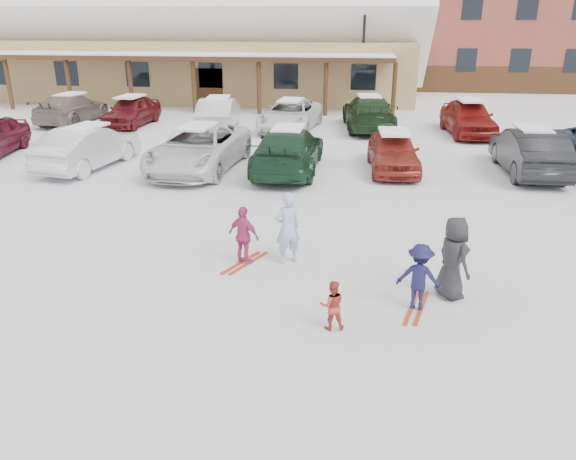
# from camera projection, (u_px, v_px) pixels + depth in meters

# --- Properties ---
(ground) EXTENTS (160.00, 160.00, 0.00)m
(ground) POSITION_uv_depth(u_px,v_px,m) (267.00, 294.00, 11.13)
(ground) COLOR white
(ground) RESTS_ON ground
(day_lodge) EXTENTS (29.12, 12.50, 10.38)m
(day_lodge) POSITION_uv_depth(u_px,v_px,m) (195.00, 33.00, 36.55)
(day_lodge) COLOR tan
(day_lodge) RESTS_ON ground
(lamp_post) EXTENTS (0.50, 0.25, 5.75)m
(lamp_post) POSITION_uv_depth(u_px,v_px,m) (363.00, 49.00, 31.64)
(lamp_post) COLOR black
(lamp_post) RESTS_ON ground
(conifer_3) EXTENTS (3.96, 3.96, 9.18)m
(conifer_3) POSITION_uv_depth(u_px,v_px,m) (409.00, 13.00, 49.34)
(conifer_3) COLOR black
(conifer_3) RESTS_ON ground
(adult_skier) EXTENTS (0.71, 0.64, 1.64)m
(adult_skier) POSITION_uv_depth(u_px,v_px,m) (288.00, 228.00, 12.26)
(adult_skier) COLOR #9EB8DE
(adult_skier) RESTS_ON ground
(toddler_red) EXTENTS (0.50, 0.42, 0.92)m
(toddler_red) POSITION_uv_depth(u_px,v_px,m) (332.00, 305.00, 9.77)
(toddler_red) COLOR #B43A2F
(toddler_red) RESTS_ON ground
(child_navy) EXTENTS (0.94, 0.69, 1.31)m
(child_navy) POSITION_uv_depth(u_px,v_px,m) (419.00, 277.00, 10.36)
(child_navy) COLOR #16153E
(child_navy) RESTS_ON ground
(skis_child_navy) EXTENTS (0.56, 1.40, 0.03)m
(skis_child_navy) POSITION_uv_depth(u_px,v_px,m) (416.00, 308.00, 10.60)
(skis_child_navy) COLOR #B13719
(skis_child_navy) RESTS_ON ground
(child_magenta) EXTENTS (0.84, 0.63, 1.33)m
(child_magenta) POSITION_uv_depth(u_px,v_px,m) (244.00, 236.00, 12.25)
(child_magenta) COLOR #BE346B
(child_magenta) RESTS_ON ground
(skis_child_magenta) EXTENTS (0.79, 1.35, 0.03)m
(skis_child_magenta) POSITION_uv_depth(u_px,v_px,m) (245.00, 263.00, 12.49)
(skis_child_magenta) COLOR #B13719
(skis_child_magenta) RESTS_ON ground
(bystander_dark) EXTENTS (0.84, 0.96, 1.65)m
(bystander_dark) POSITION_uv_depth(u_px,v_px,m) (453.00, 258.00, 10.76)
(bystander_dark) COLOR #252527
(bystander_dark) RESTS_ON ground
(parked_car_1) EXTENTS (2.34, 4.75, 1.50)m
(parked_car_1) POSITION_uv_depth(u_px,v_px,m) (88.00, 147.00, 19.91)
(parked_car_1) COLOR silver
(parked_car_1) RESTS_ON ground
(parked_car_2) EXTENTS (3.03, 5.75, 1.54)m
(parked_car_2) POSITION_uv_depth(u_px,v_px,m) (199.00, 148.00, 19.69)
(parked_car_2) COLOR silver
(parked_car_2) RESTS_ON ground
(parked_car_3) EXTENTS (2.27, 5.33, 1.53)m
(parked_car_3) POSITION_uv_depth(u_px,v_px,m) (288.00, 150.00, 19.45)
(parked_car_3) COLOR #183923
(parked_car_3) RESTS_ON ground
(parked_car_4) EXTENTS (1.83, 4.14, 1.39)m
(parked_car_4) POSITION_uv_depth(u_px,v_px,m) (393.00, 151.00, 19.57)
(parked_car_4) COLOR maroon
(parked_car_4) RESTS_ON ground
(parked_car_5) EXTENTS (1.67, 4.77, 1.57)m
(parked_car_5) POSITION_uv_depth(u_px,v_px,m) (529.00, 151.00, 19.19)
(parked_car_5) COLOR black
(parked_car_5) RESTS_ON ground
(parked_car_7) EXTENTS (2.30, 5.00, 1.42)m
(parked_car_7) POSITION_uv_depth(u_px,v_px,m) (72.00, 108.00, 28.19)
(parked_car_7) COLOR slate
(parked_car_7) RESTS_ON ground
(parked_car_8) EXTENTS (1.98, 4.28, 1.42)m
(parked_car_8) POSITION_uv_depth(u_px,v_px,m) (131.00, 111.00, 27.45)
(parked_car_8) COLOR maroon
(parked_car_8) RESTS_ON ground
(parked_car_9) EXTENTS (2.00, 4.68, 1.50)m
(parked_car_9) POSITION_uv_depth(u_px,v_px,m) (219.00, 114.00, 26.52)
(parked_car_9) COLOR silver
(parked_car_9) RESTS_ON ground
(parked_car_10) EXTENTS (2.94, 5.30, 1.40)m
(parked_car_10) POSITION_uv_depth(u_px,v_px,m) (290.00, 115.00, 26.42)
(parked_car_10) COLOR white
(parked_car_10) RESTS_ON ground
(parked_car_11) EXTENTS (2.69, 5.58, 1.57)m
(parked_car_11) POSITION_uv_depth(u_px,v_px,m) (369.00, 113.00, 26.50)
(parked_car_11) COLOR #1C331A
(parked_car_11) RESTS_ON ground
(parked_car_12) EXTENTS (2.20, 4.73, 1.57)m
(parked_car_12) POSITION_uv_depth(u_px,v_px,m) (468.00, 117.00, 25.33)
(parked_car_12) COLOR maroon
(parked_car_12) RESTS_ON ground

